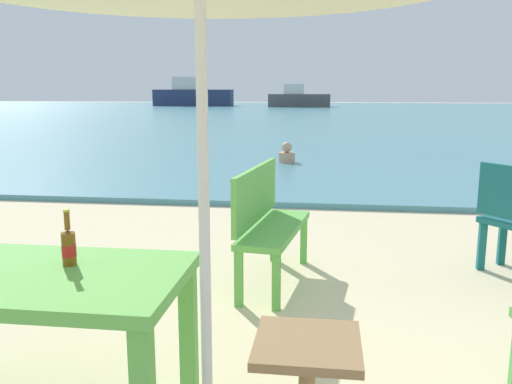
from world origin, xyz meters
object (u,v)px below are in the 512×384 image
(picnic_table_green, at_px, (30,295))
(boat_ferry, at_px, (192,95))
(beer_bottle_amber, at_px, (69,245))
(boat_fishing_trawler, at_px, (299,99))
(bench_green_right, at_px, (267,218))
(side_table_wood, at_px, (307,381))
(swimmer_person, at_px, (287,154))

(picnic_table_green, distance_m, boat_ferry, 44.73)
(picnic_table_green, relative_size, beer_bottle_amber, 5.28)
(boat_fishing_trawler, bearing_deg, beer_bottle_amber, -88.31)
(bench_green_right, bearing_deg, boat_ferry, 104.98)
(side_table_wood, height_order, boat_ferry, boat_ferry)
(beer_bottle_amber, relative_size, swimmer_person, 0.65)
(picnic_table_green, height_order, boat_fishing_trawler, boat_fishing_trawler)
(beer_bottle_amber, height_order, boat_fishing_trawler, boat_fishing_trawler)
(swimmer_person, height_order, boat_fishing_trawler, boat_fishing_trawler)
(bench_green_right, bearing_deg, beer_bottle_amber, -109.87)
(side_table_wood, distance_m, bench_green_right, 2.17)
(boat_ferry, bearing_deg, picnic_table_green, -76.75)
(picnic_table_green, distance_m, swimmer_person, 8.81)
(side_table_wood, height_order, boat_fishing_trawler, boat_fishing_trawler)
(beer_bottle_amber, relative_size, boat_ferry, 0.04)
(beer_bottle_amber, height_order, swimmer_person, beer_bottle_amber)
(side_table_wood, relative_size, boat_ferry, 0.08)
(bench_green_right, distance_m, swimmer_person, 6.74)
(picnic_table_green, height_order, side_table_wood, picnic_table_green)
(beer_bottle_amber, relative_size, bench_green_right, 0.21)
(bench_green_right, relative_size, boat_fishing_trawler, 0.25)
(boat_fishing_trawler, bearing_deg, side_table_wood, -86.80)
(side_table_wood, height_order, bench_green_right, bench_green_right)
(beer_bottle_amber, distance_m, boat_ferry, 44.65)
(picnic_table_green, distance_m, bench_green_right, 2.23)
(beer_bottle_amber, relative_size, boat_fishing_trawler, 0.05)
(boat_fishing_trawler, bearing_deg, picnic_table_green, -88.51)
(bench_green_right, xyz_separation_m, boat_fishing_trawler, (-1.94, 39.89, 0.18))
(boat_ferry, distance_m, boat_fishing_trawler, 9.30)
(side_table_wood, relative_size, boat_fishing_trawler, 0.11)
(picnic_table_green, xyz_separation_m, boat_ferry, (-10.25, 43.54, 0.30))
(bench_green_right, distance_m, boat_fishing_trawler, 39.94)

